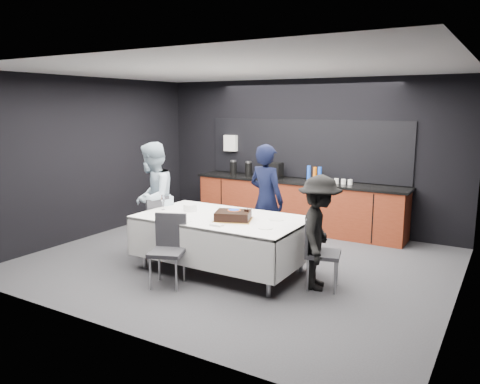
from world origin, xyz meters
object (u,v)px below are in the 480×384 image
object	(u,v)px
champagne_flute	(163,199)
chair_near	(169,244)
chair_left	(154,222)
person_center	(266,200)
plate_stack	(190,208)
cake_assembly	(233,216)
chair_right	(317,247)
party_table	(222,226)
person_left	(153,198)
person_right	(319,233)

from	to	relation	value
champagne_flute	chair_near	xyz separation A→B (m)	(0.67, -0.71, -0.40)
chair_left	person_center	world-z (taller)	person_center
plate_stack	chair_left	bearing A→B (deg)	-177.56
cake_assembly	champagne_flute	world-z (taller)	champagne_flute
chair_right	chair_near	world-z (taller)	same
plate_stack	chair_right	xyz separation A→B (m)	(1.99, 0.01, -0.30)
chair_left	chair_near	world-z (taller)	same
cake_assembly	champagne_flute	bearing A→B (deg)	179.38
party_table	person_center	distance (m)	1.02
person_left	person_right	size ratio (longest dim) A/B	1.20
party_table	champagne_flute	xyz separation A→B (m)	(-0.99, -0.08, 0.30)
plate_stack	party_table	bearing A→B (deg)	-6.26
cake_assembly	plate_stack	size ratio (longest dim) A/B	3.10
chair_left	chair_near	size ratio (longest dim) A/B	1.00
cake_assembly	champagne_flute	distance (m)	1.23
plate_stack	person_left	xyz separation A→B (m)	(-0.78, 0.07, 0.05)
person_center	chair_left	bearing A→B (deg)	46.20
chair_right	chair_near	xyz separation A→B (m)	(-1.70, -0.86, 0.00)
plate_stack	champagne_flute	bearing A→B (deg)	-159.51
chair_right	person_left	size ratio (longest dim) A/B	0.53
champagne_flute	chair_left	xyz separation A→B (m)	(-0.29, 0.12, -0.40)
party_table	person_right	size ratio (longest dim) A/B	1.59
chair_left	person_center	xyz separation A→B (m)	(1.47, 0.94, 0.33)
plate_stack	champagne_flute	size ratio (longest dim) A/B	0.87
chair_left	person_right	bearing A→B (deg)	0.75
chair_right	person_right	xyz separation A→B (m)	(0.02, -0.00, 0.20)
person_right	cake_assembly	bearing A→B (deg)	82.43
person_left	chair_near	bearing A→B (deg)	28.71
party_table	person_center	bearing A→B (deg)	78.85
party_table	cake_assembly	distance (m)	0.33
plate_stack	person_right	size ratio (longest dim) A/B	0.13
person_center	chair_near	bearing A→B (deg)	87.71
plate_stack	cake_assembly	bearing A→B (deg)	-10.62
person_left	party_table	bearing A→B (deg)	63.98
chair_left	chair_near	bearing A→B (deg)	-40.51
plate_stack	person_left	world-z (taller)	person_left
party_table	person_center	size ratio (longest dim) A/B	1.34
plate_stack	chair_right	distance (m)	2.01
party_table	person_right	world-z (taller)	person_right
cake_assembly	chair_left	distance (m)	1.56
chair_left	person_left	xyz separation A→B (m)	(-0.10, 0.10, 0.34)
cake_assembly	person_left	bearing A→B (deg)	171.83
plate_stack	person_right	xyz separation A→B (m)	(2.01, 0.01, -0.10)
cake_assembly	chair_near	size ratio (longest dim) A/B	0.66
cake_assembly	person_center	xyz separation A→B (m)	(-0.05, 1.07, 0.02)
plate_stack	chair_left	xyz separation A→B (m)	(-0.68, -0.03, -0.30)
plate_stack	chair_right	world-z (taller)	chair_right
chair_right	person_center	xyz separation A→B (m)	(-1.20, 0.90, 0.33)
champagne_flute	person_left	size ratio (longest dim) A/B	0.13
party_table	person_right	xyz separation A→B (m)	(1.41, 0.07, 0.09)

